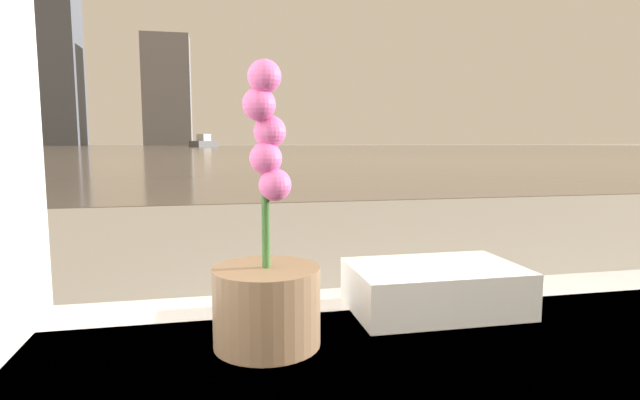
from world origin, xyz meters
name	(u,v)px	position (x,y,z in m)	size (l,w,h in m)	color
potted_orchid	(267,280)	(-0.50, 0.89, 0.65)	(0.16, 0.16, 0.41)	#8C6B4C
towel_stack	(435,288)	(-0.19, 0.98, 0.59)	(0.29, 0.19, 0.08)	white
harbor_water	(220,149)	(0.00, 62.00, 0.01)	(180.00, 110.00, 0.01)	gray
harbor_boat_1	(204,142)	(-2.38, 83.15, 0.74)	(4.59, 5.63, 2.06)	#4C4C51
skyline_tower_1	(46,50)	(-35.10, 118.00, 20.20)	(12.84, 9.51, 40.40)	#4C515B
skyline_tower_2	(167,91)	(-10.83, 118.00, 12.14)	(10.23, 6.42, 24.28)	slate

